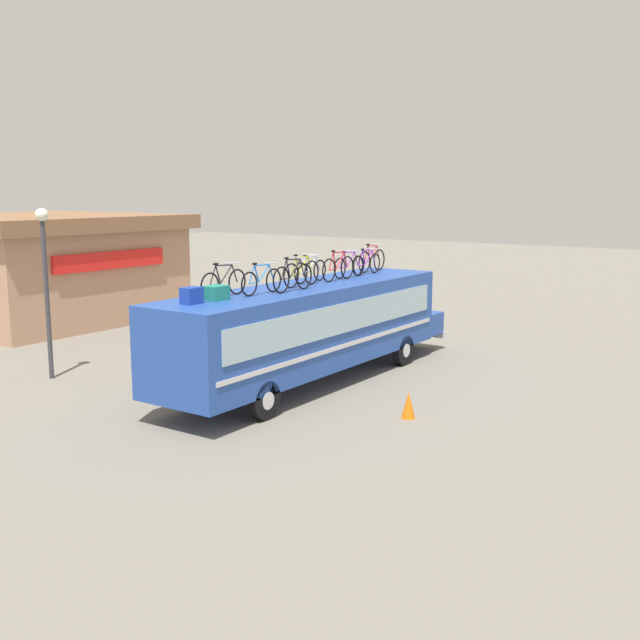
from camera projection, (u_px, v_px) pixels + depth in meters
ground_plane at (308, 384)px, 22.11m from camera, size 120.00×120.00×0.00m
bus at (312, 326)px, 21.98m from camera, size 12.44×2.59×2.93m
luggage_bag_1 at (192, 296)px, 18.07m from camera, size 0.49×0.35×0.40m
luggage_bag_2 at (216, 293)px, 18.69m from camera, size 0.57×0.45×0.37m
rooftop_bicycle_1 at (224, 282)px, 19.23m from camera, size 1.72×0.44×0.90m
rooftop_bicycle_2 at (262, 281)px, 19.71m from camera, size 1.66×0.44×0.86m
rooftop_bicycle_3 at (293, 277)px, 20.30m from camera, size 1.75×0.44×0.95m
rooftop_bicycle_4 at (301, 273)px, 21.34m from camera, size 1.69×0.44×0.94m
rooftop_bicycle_5 at (310, 270)px, 22.28m from camera, size 1.61×0.44×0.86m
rooftop_bicycle_6 at (338, 268)px, 22.73m from camera, size 1.72×0.44×0.94m
rooftop_bicycle_7 at (349, 266)px, 23.63m from camera, size 1.71×0.44×0.87m
rooftop_bicycle_8 at (367, 263)px, 24.37m from camera, size 1.67×0.44×0.87m
rooftop_bicycle_9 at (372, 260)px, 25.24m from camera, size 1.69×0.44×0.96m
roadside_building at (37, 266)px, 33.23m from camera, size 9.95×10.46×4.58m
traffic_cone at (408, 405)px, 18.75m from camera, size 0.35×0.35×0.67m
street_lamp at (45, 268)px, 22.25m from camera, size 0.38×0.38×5.12m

